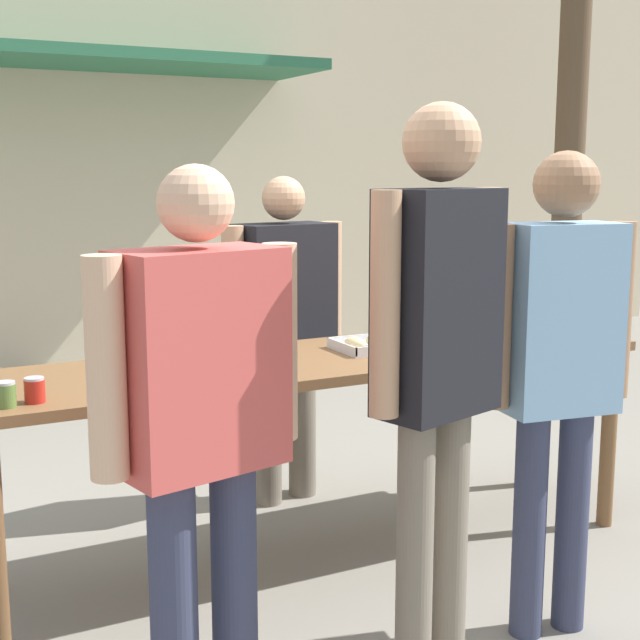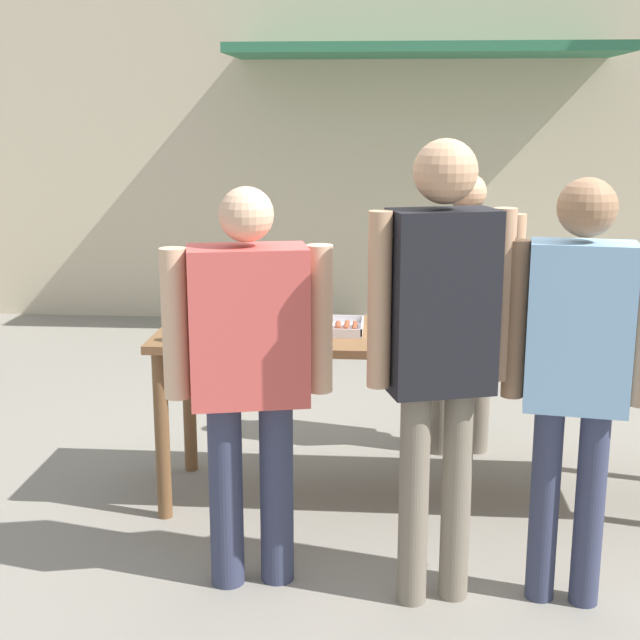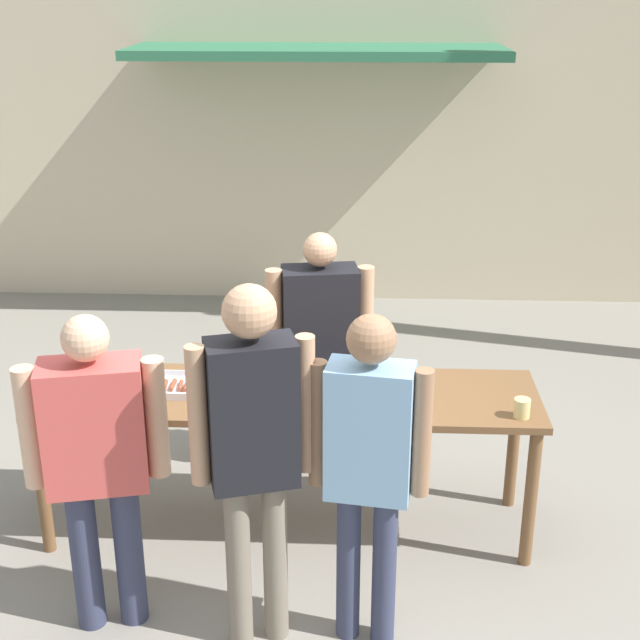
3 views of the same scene
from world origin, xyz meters
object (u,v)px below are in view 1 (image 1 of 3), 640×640
Objects in this scene: food_tray_buns at (382,343)px; person_customer_waiting_in_line at (437,340)px; person_server_behind_table at (284,314)px; beer_cup at (592,328)px; person_customer_with_cup at (559,352)px; food_tray_sausages at (178,366)px; condiment_jar_ketchup at (35,390)px; person_customer_holding_hotdog at (200,407)px; utility_pole at (575,43)px; condiment_jar_mustard at (5,395)px.

food_tray_buns is 1.05m from person_customer_waiting_in_line.
person_server_behind_table is (-0.16, 0.66, 0.04)m from food_tray_buns.
person_customer_with_cup reaches higher than beer_cup.
condiment_jar_ketchup is at bearing -156.54° from food_tray_sausages.
beer_cup is 1.05m from person_customer_with_cup.
person_customer_waiting_in_line is (-0.52, -0.03, 0.09)m from person_customer_with_cup.
person_customer_holding_hotdog is at bearing 6.30° from person_customer_with_cup.
beer_cup is at bearing -168.26° from person_customer_waiting_in_line.
person_customer_holding_hotdog reaches higher than food_tray_sausages.
condiment_jar_ketchup is 0.72m from person_customer_holding_hotdog.
person_customer_with_cup is at bearing -23.01° from condiment_jar_ketchup.
person_customer_with_cup reaches higher than food_tray_sausages.
utility_pole is at bearing -152.96° from person_customer_waiting_in_line.
person_customer_with_cup is 0.52m from person_customer_waiting_in_line.
beer_cup is at bearing -7.88° from food_tray_sausages.
utility_pole is (4.70, 2.70, 1.70)m from condiment_jar_ketchup.
person_customer_holding_hotdog is (0.35, -0.63, 0.05)m from condiment_jar_ketchup.
condiment_jar_mustard is 0.05× the size of person_customer_waiting_in_line.
beer_cup is 0.06× the size of person_customer_with_cup.
person_customer_with_cup reaches higher than condiment_jar_ketchup.
person_server_behind_table is at bearing -70.83° from person_customer_with_cup.
condiment_jar_mustard reaches higher than food_tray_sausages.
condiment_jar_ketchup is 0.05× the size of person_server_behind_table.
person_customer_waiting_in_line reaches higher than food_tray_sausages.
food_tray_sausages is 0.71m from condiment_jar_mustard.
condiment_jar_mustard is 1.00× the size of condiment_jar_ketchup.
condiment_jar_mustard is at bearing -170.33° from food_tray_buns.
condiment_jar_mustard is 0.10m from condiment_jar_ketchup.
food_tray_sausages is 0.08× the size of utility_pole.
food_tray_sausages is 0.23× the size of person_customer_waiting_in_line.
person_customer_holding_hotdog is 0.76m from person_customer_waiting_in_line.
person_customer_holding_hotdog is 5.72m from utility_pole.
utility_pole is (2.29, 2.70, 1.69)m from beer_cup.
person_server_behind_table is 1.64m from person_customer_waiting_in_line.
utility_pole is at bearing 29.52° from condiment_jar_mustard.
person_customer_holding_hotdog reaches higher than person_server_behind_table.
utility_pole is at bearing 30.66° from food_tray_sausages.
person_customer_holding_hotdog is (0.44, -0.61, 0.05)m from condiment_jar_mustard.
food_tray_sausages is 1.40m from person_customer_with_cup.
person_server_behind_table reaches higher than beer_cup.
person_customer_with_cup is at bearing -81.69° from food_tray_buns.
person_customer_waiting_in_line reaches higher than food_tray_buns.
person_server_behind_table reaches higher than condiment_jar_ketchup.
person_customer_with_cup is (1.70, -0.66, 0.10)m from condiment_jar_mustard.
food_tray_buns is 0.97m from beer_cup.
food_tray_sausages is 5.03× the size of condiment_jar_ketchup.
person_customer_with_cup is at bearing -88.42° from person_server_behind_table.
food_tray_sausages is at bearing -32.99° from person_customer_with_cup.
condiment_jar_mustard is 0.05× the size of person_customer_holding_hotdog.
person_server_behind_table is at bearing -152.14° from utility_pole.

